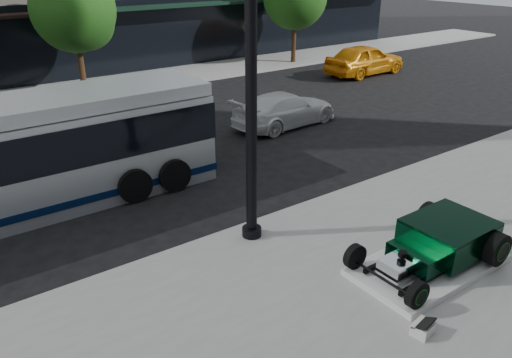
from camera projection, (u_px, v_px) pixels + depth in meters
ground at (204, 198)px, 13.95m from camera, size 120.00×120.00×0.00m
sidewalk_far at (58, 93)px, 24.28m from camera, size 70.00×4.00×0.12m
street_trees at (77, 13)px, 22.67m from camera, size 29.80×3.80×5.70m
display_plinth at (428, 265)px, 10.62m from camera, size 3.40×1.80×0.15m
hot_rod at (441, 240)px, 10.59m from camera, size 3.22×2.00×0.81m
info_plaque at (423, 328)px, 8.76m from camera, size 0.45×0.37×0.31m
lamppost at (251, 73)px, 10.28m from camera, size 0.46×0.46×8.37m
white_sedan at (285, 109)px, 19.59m from camera, size 4.69×2.23×1.32m
yellow_taxi at (365, 59)px, 27.83m from camera, size 5.01×2.13×1.69m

